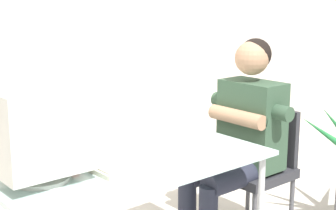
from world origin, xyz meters
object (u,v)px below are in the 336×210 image
at_px(desk, 131,171).
at_px(desk_mug, 70,146).
at_px(keyboard, 99,163).
at_px(office_chair, 258,163).
at_px(crt_monitor, 40,130).
at_px(person_seated, 239,135).

height_order(desk, desk_mug, desk_mug).
distance_m(keyboard, office_chair, 1.23).
bearing_deg(desk, crt_monitor, 177.30).
distance_m(crt_monitor, office_chair, 1.57).
distance_m(person_seated, desk_mug, 1.06).
xyz_separation_m(crt_monitor, keyboard, (0.30, 0.00, -0.22)).
xyz_separation_m(desk, office_chair, (1.03, 0.02, -0.19)).
xyz_separation_m(keyboard, person_seated, (1.01, -0.00, -0.04)).
height_order(crt_monitor, keyboard, crt_monitor).
bearing_deg(keyboard, desk_mug, 96.54).
distance_m(desk, crt_monitor, 0.55).
xyz_separation_m(keyboard, office_chair, (1.20, -0.00, -0.26)).
bearing_deg(desk_mug, office_chair, -10.65).
relative_size(crt_monitor, keyboard, 1.01).
relative_size(person_seated, desk_mug, 12.44).
bearing_deg(office_chair, desk_mug, 169.35).
relative_size(desk, crt_monitor, 3.32).
bearing_deg(person_seated, desk, -178.53).
distance_m(desk, person_seated, 0.84).
distance_m(office_chair, desk_mug, 1.28).
height_order(keyboard, office_chair, office_chair).
xyz_separation_m(desk, person_seated, (0.84, 0.02, 0.03)).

